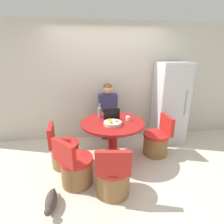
# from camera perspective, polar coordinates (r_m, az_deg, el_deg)

# --- Properties ---
(ground_plane) EXTENTS (12.00, 12.00, 0.00)m
(ground_plane) POSITION_cam_1_polar(r_m,az_deg,el_deg) (3.23, 0.75, -18.12)
(ground_plane) COLOR beige
(wall_back) EXTENTS (7.00, 0.06, 2.60)m
(wall_back) POSITION_cam_1_polar(r_m,az_deg,el_deg) (4.01, -1.81, 9.43)
(wall_back) COLOR beige
(wall_back) RESTS_ON ground_plane
(refrigerator) EXTENTS (0.62, 0.66, 1.77)m
(refrigerator) POSITION_cam_1_polar(r_m,az_deg,el_deg) (4.10, 18.30, 2.79)
(refrigerator) COLOR silver
(refrigerator) RESTS_ON ground_plane
(dining_table) EXTENTS (1.15, 1.15, 0.76)m
(dining_table) POSITION_cam_1_polar(r_m,az_deg,el_deg) (3.25, 0.21, -6.93)
(dining_table) COLOR maroon
(dining_table) RESTS_ON ground_plane
(chair_near_left_corner) EXTENTS (0.58, 0.58, 0.79)m
(chair_near_left_corner) POSITION_cam_1_polar(r_m,az_deg,el_deg) (2.84, -11.74, -17.69)
(chair_near_left_corner) COLOR olive
(chair_near_left_corner) RESTS_ON ground_plane
(chair_left_side) EXTENTS (0.52, 0.51, 0.79)m
(chair_left_side) POSITION_cam_1_polar(r_m,az_deg,el_deg) (3.30, -15.41, -12.50)
(chair_left_side) COLOR olive
(chair_left_side) RESTS_ON ground_plane
(chair_right_side) EXTENTS (0.51, 0.50, 0.79)m
(chair_right_side) POSITION_cam_1_polar(r_m,az_deg,el_deg) (3.63, 14.34, -9.36)
(chair_right_side) COLOR olive
(chair_right_side) RESTS_ON ground_plane
(chair_near_camera) EXTENTS (0.50, 0.51, 0.79)m
(chair_near_camera) POSITION_cam_1_polar(r_m,az_deg,el_deg) (2.63, 0.34, -20.61)
(chair_near_camera) COLOR olive
(chair_near_camera) RESTS_ON ground_plane
(person_seated) EXTENTS (0.40, 0.37, 1.34)m
(person_seated) POSITION_cam_1_polar(r_m,az_deg,el_deg) (3.91, -1.36, 0.87)
(person_seated) COLOR #2D2D38
(person_seated) RESTS_ON ground_plane
(laptop) EXTENTS (0.30, 0.21, 0.21)m
(laptop) POSITION_cam_1_polar(r_m,az_deg,el_deg) (3.31, -0.22, -1.29)
(laptop) COLOR #232328
(laptop) RESTS_ON dining_table
(fruit_bowl) EXTENTS (0.31, 0.31, 0.10)m
(fruit_bowl) POSITION_cam_1_polar(r_m,az_deg,el_deg) (3.00, 0.14, -3.61)
(fruit_bowl) COLOR beige
(fruit_bowl) RESTS_ON dining_table
(coffee_cup) EXTENTS (0.08, 0.08, 0.08)m
(coffee_cup) POSITION_cam_1_polar(r_m,az_deg,el_deg) (3.22, 5.20, -2.07)
(coffee_cup) COLOR white
(coffee_cup) RESTS_ON dining_table
(bottle) EXTENTS (0.07, 0.07, 0.27)m
(bottle) POSITION_cam_1_polar(r_m,az_deg,el_deg) (3.33, -4.03, -0.09)
(bottle) COLOR #9999A3
(bottle) RESTS_ON dining_table
(cat) EXTENTS (0.16, 0.49, 0.18)m
(cat) POSITION_cam_1_polar(r_m,az_deg,el_deg) (2.67, -19.29, -25.80)
(cat) COLOR #473D38
(cat) RESTS_ON ground_plane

